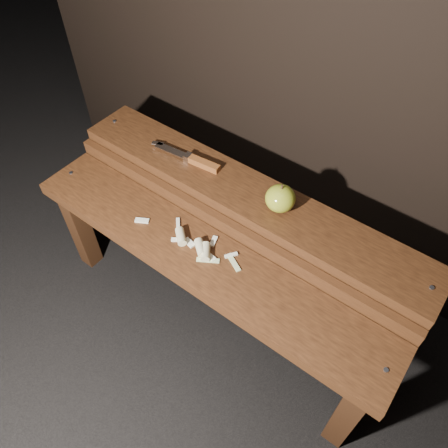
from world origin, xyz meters
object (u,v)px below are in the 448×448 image
Objects in this scene: bench_rear_tier at (244,211)px; knife at (195,160)px; apple at (280,198)px; bench_front_tier at (199,270)px.

bench_rear_tier is 4.65× the size of knife.
apple is 0.31m from knife.
apple is at bearing 2.15° from bench_rear_tier.
apple is at bearing 63.56° from bench_front_tier.
knife is at bearing 179.27° from apple.
apple is at bearing -0.73° from knife.
knife is (-0.20, 0.24, 0.16)m from bench_front_tier.
knife is (-0.31, 0.00, -0.03)m from apple.
apple is 0.35× the size of knife.
bench_rear_tier is (0.00, 0.23, 0.06)m from bench_front_tier.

